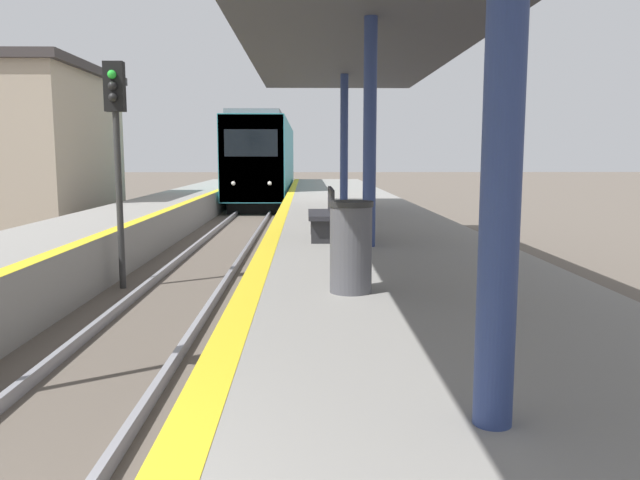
% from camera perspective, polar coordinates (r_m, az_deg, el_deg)
% --- Properties ---
extents(train, '(2.76, 18.08, 4.50)m').
position_cam_1_polar(train, '(35.16, -5.03, 7.27)').
color(train, black).
rests_on(train, ground).
extents(signal_mid, '(0.36, 0.31, 4.21)m').
position_cam_1_polar(signal_mid, '(12.27, -18.13, 9.43)').
color(signal_mid, '#2D2D2D').
rests_on(signal_mid, ground).
extents(station_canopy, '(4.67, 20.96, 3.90)m').
position_cam_1_polar(station_canopy, '(10.59, 4.68, 19.98)').
color(station_canopy, navy).
rests_on(station_canopy, platform_right).
extents(trash_bin, '(0.48, 0.48, 1.01)m').
position_cam_1_polar(trash_bin, '(6.83, 2.85, -0.62)').
color(trash_bin, '#4C4C51').
rests_on(trash_bin, platform_right).
extents(bench, '(0.44, 1.60, 0.92)m').
position_cam_1_polar(bench, '(11.31, 0.38, 2.56)').
color(bench, '#28282D').
rests_on(bench, platform_right).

